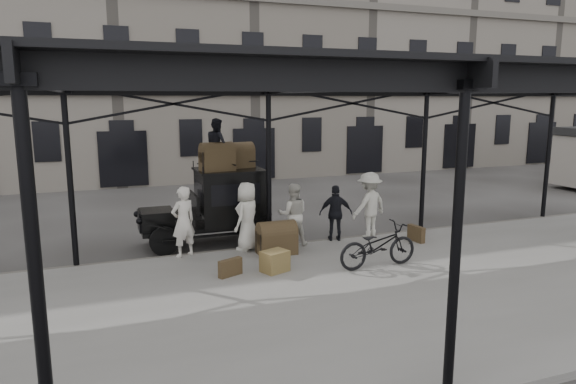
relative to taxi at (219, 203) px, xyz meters
The scene contains 18 objects.
ground 3.62m from the taxi, 70.81° to the right, with size 120.00×120.00×0.00m, color #383533.
platform 5.47m from the taxi, 77.87° to the right, with size 28.00×8.00×0.15m, color slate.
canopy 6.11m from the taxi, 77.21° to the right, with size 22.50×9.00×4.74m.
building_frontage 15.91m from the taxi, 85.65° to the left, with size 64.00×8.00×14.00m, color slate.
taxi is the anchor object (origin of this frame).
porter_left 1.91m from the taxi, 131.54° to the right, with size 0.67×0.44×1.84m, color silver.
porter_midleft 2.27m from the taxi, 39.19° to the right, with size 0.84×0.66×1.74m, color beige.
porter_centre 1.50m from the taxi, 72.96° to the right, with size 0.90×0.59×1.85m, color beige.
porter_official 3.39m from the taxi, 24.98° to the right, with size 0.94×0.39×1.61m, color black.
porter_right 4.39m from the taxi, 19.00° to the right, with size 1.25×0.72×1.93m, color #BCB9AC.
bicycle 4.97m from the taxi, 52.91° to the right, with size 0.72×2.06×1.08m, color black.
porter_roof 1.71m from the taxi, 107.50° to the right, with size 0.71×0.55×1.46m, color black.
steamer_trunk_roof_near 1.34m from the taxi, 108.07° to the right, with size 0.91×0.56×0.67m, color #473621, non-canonical shape.
steamer_trunk_roof_far 1.46m from the taxi, 16.81° to the left, with size 0.85×0.52×0.62m, color #473621, non-canonical shape.
steamer_trunk_platform 2.41m from the taxi, 62.84° to the right, with size 1.00×0.61×0.73m, color #473621, non-canonical shape.
wicker_hamper 3.52m from the taxi, 80.92° to the right, with size 0.60×0.45×0.50m, color olive.
suitcase_upright 5.75m from the taxi, 24.24° to the right, with size 0.15×0.60×0.45m, color #473621.
suitcase_flat 3.46m from the taxi, 98.95° to the right, with size 0.60×0.15×0.40m, color #473621.
Camera 1 is at (-4.37, -11.13, 4.18)m, focal length 32.00 mm.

